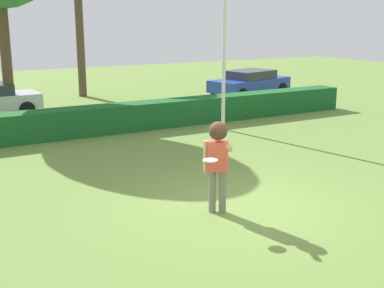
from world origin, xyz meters
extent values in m
plane|color=olive|center=(0.00, 0.00, 0.00)|extent=(60.00, 60.00, 0.00)
cylinder|color=slate|center=(-0.38, -0.11, 0.42)|extent=(0.14, 0.14, 0.84)
cylinder|color=slate|center=(-0.54, 0.01, 0.42)|extent=(0.14, 0.14, 0.84)
cube|color=#E34E3D|center=(-0.46, -0.05, 1.13)|extent=(0.44, 0.41, 0.58)
cylinder|color=tan|center=(-0.44, -0.41, 1.37)|extent=(0.44, 0.54, 0.30)
cylinder|color=tan|center=(-0.65, 0.10, 1.11)|extent=(0.09, 0.09, 0.62)
sphere|color=tan|center=(-0.46, -0.05, 1.59)|extent=(0.22, 0.22, 0.22)
sphere|color=#472D1C|center=(-0.46, -0.05, 1.62)|extent=(0.36, 0.36, 0.36)
cylinder|color=white|center=(-0.83, -0.38, 1.18)|extent=(0.28, 0.28, 0.03)
cylinder|color=silver|center=(3.73, 6.27, 3.10)|extent=(0.12, 0.12, 6.20)
cube|color=#1A5925|center=(0.00, 7.73, 0.45)|extent=(19.84, 0.90, 0.90)
cylinder|color=black|center=(-1.64, 13.42, 0.30)|extent=(0.60, 0.12, 0.60)
cylinder|color=black|center=(-1.58, 11.72, 0.30)|extent=(0.60, 0.12, 0.60)
cube|color=#263FA5|center=(8.90, 11.96, 0.57)|extent=(4.49, 2.67, 0.55)
cube|color=#2D333D|center=(8.90, 11.96, 1.05)|extent=(2.51, 2.05, 0.40)
cylinder|color=black|center=(10.12, 13.14, 0.30)|extent=(0.61, 0.24, 0.60)
cylinder|color=black|center=(10.54, 11.49, 0.30)|extent=(0.61, 0.24, 0.60)
cylinder|color=black|center=(7.27, 12.43, 0.30)|extent=(0.61, 0.24, 0.60)
cylinder|color=black|center=(7.68, 10.78, 0.30)|extent=(0.61, 0.24, 0.60)
cylinder|color=brown|center=(1.91, 15.91, 2.34)|extent=(0.37, 0.37, 4.69)
cylinder|color=brown|center=(-2.11, 12.12, 2.43)|extent=(0.39, 0.39, 4.86)
camera|label=1|loc=(-5.46, -7.93, 3.68)|focal=47.69mm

